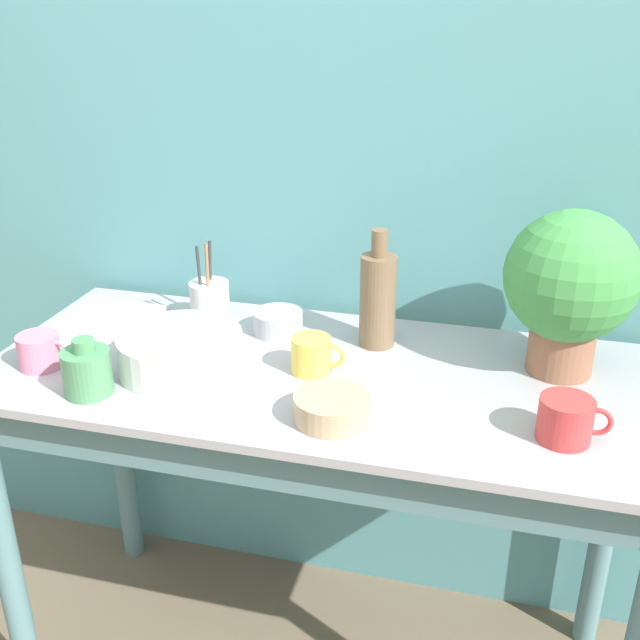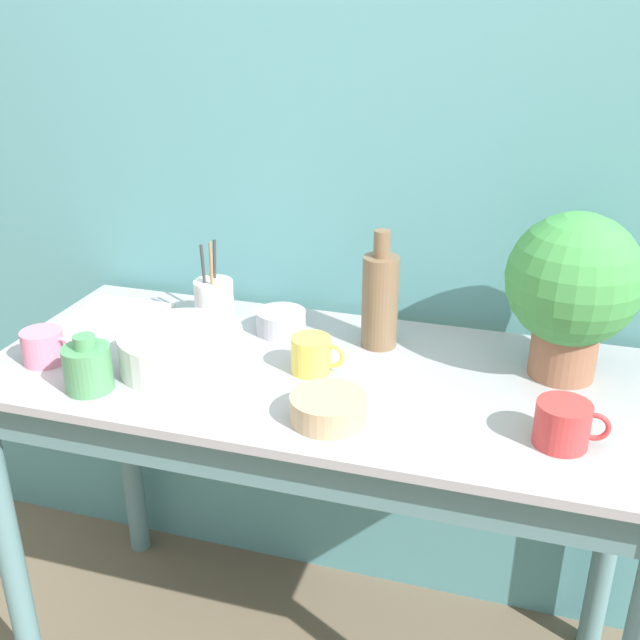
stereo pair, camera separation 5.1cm
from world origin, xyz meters
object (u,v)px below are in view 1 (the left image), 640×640
Objects in this scene: mug_red at (566,420)px; bowl_small_steel at (278,322)px; potted_plant at (570,283)px; bottle_tall at (378,298)px; bowl_small_tan at (332,408)px; mug_yellow at (312,355)px; tray_board at (111,320)px; mug_pink at (40,351)px; bowl_wash_large at (181,352)px; utensil_cup at (210,302)px; bottle_short at (87,371)px.

mug_red reaches higher than bowl_small_steel.
potted_plant is at bearing -2.95° from bowl_small_steel.
bottle_tall reaches higher than bowl_small_tan.
mug_red is 1.12× the size of mug_yellow.
bottle_tall is 2.31× the size of bowl_small_steel.
tray_board is (-1.06, -0.02, -0.20)m from potted_plant.
mug_pink reaches higher than tray_board.
bowl_wash_large is at bearing -148.87° from bottle_tall.
mug_red reaches higher than bowl_small_tan.
potted_plant is 3.02× the size of mug_yellow.
potted_plant is 0.67m from bowl_small_steel.
bowl_small_steel is at bearing -4.58° from utensil_cup.
mug_red is at bearing -89.40° from potted_plant.
bowl_wash_large is 2.21× the size of mug_pink.
bottle_short reaches higher than mug_red.
bowl_small_tan is at bearing -142.99° from potted_plant.
mug_yellow is at bearing 116.07° from bowl_small_tan.
mug_red is 1.10m from mug_pink.
utensil_cup is 0.25m from tray_board.
potted_plant is at bearing 14.29° from bowl_wash_large.
bowl_wash_large is at bearing -82.09° from utensil_cup.
mug_yellow is (-0.52, 0.14, -0.00)m from mug_red.
tray_board is (-0.27, 0.18, -0.03)m from bowl_wash_large.
bowl_small_tan is 0.68× the size of tray_board.
mug_yellow is (0.58, 0.13, 0.00)m from mug_pink.
bottle_short is 1.02× the size of mug_yellow.
bottle_short is 0.18m from mug_pink.
utensil_cup is at bearing 176.69° from potted_plant.
utensil_cup is (-0.83, 0.33, 0.01)m from mug_red.
bottle_tall is at bearing 31.13° from bowl_wash_large.
potted_plant is 1.08m from tray_board.
bowl_small_steel is at bearing 34.02° from mug_pink.
bowl_small_steel is at bearing 7.04° from tray_board.
bowl_small_steel is at bearing 58.26° from bowl_wash_large.
bowl_small_steel is (-0.13, 0.17, -0.01)m from mug_yellow.
mug_pink is 0.25m from tray_board.
bottle_short is at bearing -126.91° from bowl_small_steel.
bowl_wash_large is at bearing 12.44° from mug_pink.
mug_red is at bearing -5.56° from bowl_wash_large.
bottle_tall is (0.39, 0.23, 0.07)m from bowl_wash_large.
potted_plant is at bearing 90.60° from mug_red.
mug_pink is 0.59m from mug_yellow.
potted_plant is 0.83m from bowl_wash_large.
bowl_small_tan is 0.42m from bowl_small_steel.
potted_plant is 0.84m from utensil_cup.
mug_pink is at bearing -167.56° from bowl_wash_large.
mug_red is 0.72m from bowl_small_steel.
bowl_small_steel is at bearing 53.09° from bottle_short.
utensil_cup is at bearing 49.84° from mug_pink.
bottle_short is (-0.14, -0.14, 0.01)m from bowl_wash_large.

